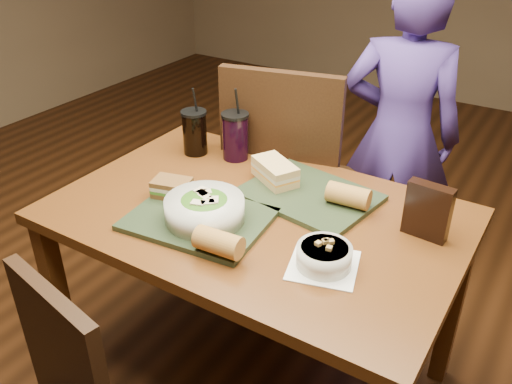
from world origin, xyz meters
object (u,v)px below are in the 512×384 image
(tray_far, at_px, (309,195))
(baguette_near, at_px, (219,242))
(soup_bowl, at_px, (324,256))
(dining_table, at_px, (256,234))
(tray_near, at_px, (199,219))
(cup_cola, at_px, (195,132))
(salad_bowl, at_px, (205,208))
(baguette_far, at_px, (348,196))
(chair_far, at_px, (292,177))
(chip_bag, at_px, (428,211))
(cup_berry, at_px, (235,136))
(sandwich_far, at_px, (275,171))
(diner, at_px, (399,136))
(sandwich_near, at_px, (172,188))

(tray_far, distance_m, baguette_near, 0.44)
(soup_bowl, bearing_deg, dining_table, 154.95)
(soup_bowl, bearing_deg, tray_near, -179.60)
(baguette_near, xyz_separation_m, cup_cola, (-0.48, 0.51, 0.04))
(salad_bowl, height_order, baguette_far, salad_bowl)
(chair_far, height_order, baguette_near, chair_far)
(chair_far, height_order, chip_bag, chair_far)
(tray_far, bearing_deg, salad_bowl, -121.80)
(chair_far, height_order, cup_cola, chair_far)
(chair_far, xyz_separation_m, cup_berry, (-0.13, -0.22, 0.24))
(sandwich_far, bearing_deg, diner, 74.67)
(sandwich_near, bearing_deg, baguette_far, 26.16)
(sandwich_near, distance_m, cup_berry, 0.38)
(tray_near, bearing_deg, baguette_near, -36.15)
(tray_near, relative_size, sandwich_near, 3.00)
(baguette_far, relative_size, chip_bag, 0.79)
(chair_far, distance_m, tray_near, 0.67)
(cup_berry, bearing_deg, tray_far, -17.61)
(baguette_far, distance_m, cup_berry, 0.53)
(dining_table, xyz_separation_m, sandwich_far, (-0.04, 0.18, 0.14))
(diner, xyz_separation_m, salad_bowl, (-0.25, -1.06, 0.10))
(baguette_near, bearing_deg, tray_far, 82.20)
(chair_far, xyz_separation_m, salad_bowl, (0.05, -0.65, 0.21))
(salad_bowl, bearing_deg, baguette_near, -40.76)
(salad_bowl, xyz_separation_m, baguette_far, (0.34, 0.31, -0.01))
(dining_table, distance_m, sandwich_near, 0.32)
(tray_near, bearing_deg, chip_bag, 25.65)
(salad_bowl, bearing_deg, baguette_far, 43.03)
(cup_berry, bearing_deg, chip_bag, -10.18)
(dining_table, relative_size, salad_bowl, 5.33)
(chair_far, bearing_deg, chip_bag, -29.08)
(diner, bearing_deg, salad_bowl, 65.52)
(cup_berry, bearing_deg, baguette_far, -13.30)
(dining_table, height_order, sandwich_near, sandwich_near)
(tray_far, relative_size, sandwich_far, 2.11)
(salad_bowl, xyz_separation_m, cup_cola, (-0.34, 0.39, 0.03))
(tray_far, distance_m, soup_bowl, 0.37)
(soup_bowl, bearing_deg, sandwich_near, 174.50)
(baguette_far, bearing_deg, salad_bowl, -136.97)
(cup_berry, relative_size, chip_bag, 1.62)
(tray_far, distance_m, cup_berry, 0.40)
(diner, distance_m, chip_bag, 0.85)
(salad_bowl, height_order, cup_berry, cup_berry)
(chair_far, height_order, salad_bowl, chair_far)
(baguette_far, bearing_deg, tray_near, -139.24)
(cup_cola, bearing_deg, cup_berry, 16.06)
(dining_table, bearing_deg, chair_far, 105.42)
(baguette_far, height_order, cup_berry, cup_berry)
(chip_bag, bearing_deg, diner, 118.40)
(chair_far, bearing_deg, sandwich_near, -102.56)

